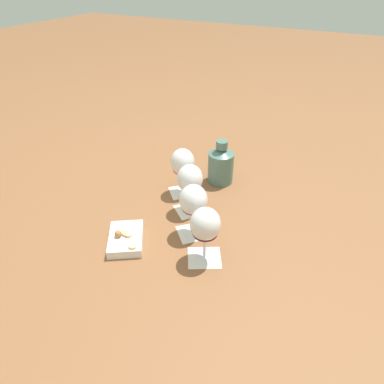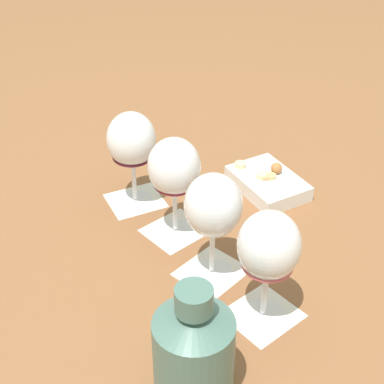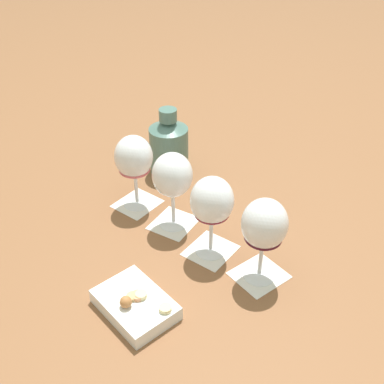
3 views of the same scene
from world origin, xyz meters
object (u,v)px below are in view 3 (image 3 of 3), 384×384
Objects in this scene: wine_glass_1 at (172,178)px; snack_dish at (135,304)px; wine_glass_3 at (264,227)px; ceramic_vase at (169,145)px; wine_glass_2 at (212,204)px; wine_glass_0 at (134,159)px.

snack_dish is (-0.10, -0.24, -0.11)m from wine_glass_1.
ceramic_vase is (-0.14, 0.41, -0.05)m from wine_glass_3.
wine_glass_1 is 0.24m from wine_glass_3.
wine_glass_3 reaches higher than ceramic_vase.
snack_dish is (-0.16, -0.14, -0.11)m from wine_glass_2.
wine_glass_0 reaches higher than snack_dish.
wine_glass_0 is 1.00× the size of wine_glass_2.
wine_glass_0 is 0.36m from wine_glass_3.
snack_dish is at bearing -139.44° from wine_glass_2.
wine_glass_1 reaches higher than ceramic_vase.
ceramic_vase is (0.09, 0.14, -0.05)m from wine_glass_0.
wine_glass_3 is at bearing -45.97° from wine_glass_2.
wine_glass_0 is 1.00× the size of snack_dish.
ceramic_vase is at bearing 86.29° from wine_glass_1.
wine_glass_3 reaches higher than snack_dish.
ceramic_vase is at bearing 99.06° from wine_glass_2.
wine_glass_3 is at bearing -51.45° from wine_glass_1.
ceramic_vase is at bearing 76.55° from snack_dish.
ceramic_vase is 0.49m from snack_dish.
wine_glass_3 is (0.23, -0.28, -0.00)m from wine_glass_0.
wine_glass_3 is at bearing -50.43° from wine_glass_0.
wine_glass_1 is (0.08, -0.09, -0.00)m from wine_glass_0.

